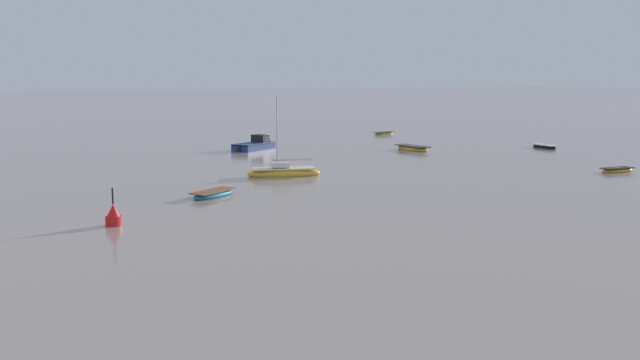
{
  "coord_description": "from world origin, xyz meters",
  "views": [
    {
      "loc": [
        -28.81,
        -13.14,
        8.19
      ],
      "look_at": [
        -3.02,
        32.68,
        0.44
      ],
      "focal_mm": 39.58,
      "sensor_mm": 36.0,
      "label": 1
    }
  ],
  "objects_px": {
    "motorboat_moored_0": "(259,146)",
    "rowboat_moored_5": "(617,170)",
    "rowboat_moored_4": "(544,147)",
    "rowboat_moored_1": "(213,194)",
    "rowboat_moored_0": "(413,148)",
    "channel_buoy": "(114,217)",
    "rowboat_moored_2": "(384,133)",
    "sailboat_moored_0": "(284,172)"
  },
  "relations": [
    {
      "from": "rowboat_moored_0",
      "to": "channel_buoy",
      "type": "xyz_separation_m",
      "value": [
        -38.7,
        -24.33,
        0.26
      ]
    },
    {
      "from": "rowboat_moored_4",
      "to": "channel_buoy",
      "type": "distance_m",
      "value": 56.7
    },
    {
      "from": "rowboat_moored_2",
      "to": "rowboat_moored_0",
      "type": "bearing_deg",
      "value": 54.56
    },
    {
      "from": "rowboat_moored_5",
      "to": "sailboat_moored_0",
      "type": "height_order",
      "value": "sailboat_moored_0"
    },
    {
      "from": "rowboat_moored_4",
      "to": "rowboat_moored_5",
      "type": "distance_m",
      "value": 20.5
    },
    {
      "from": "motorboat_moored_0",
      "to": "sailboat_moored_0",
      "type": "relative_size",
      "value": 0.96
    },
    {
      "from": "rowboat_moored_2",
      "to": "rowboat_moored_5",
      "type": "distance_m",
      "value": 42.92
    },
    {
      "from": "rowboat_moored_1",
      "to": "sailboat_moored_0",
      "type": "relative_size",
      "value": 0.59
    },
    {
      "from": "rowboat_moored_1",
      "to": "rowboat_moored_4",
      "type": "xyz_separation_m",
      "value": [
        45.26,
        12.62,
        -0.01
      ]
    },
    {
      "from": "rowboat_moored_5",
      "to": "rowboat_moored_1",
      "type": "bearing_deg",
      "value": 177.56
    },
    {
      "from": "channel_buoy",
      "to": "rowboat_moored_4",
      "type": "bearing_deg",
      "value": 19.44
    },
    {
      "from": "rowboat_moored_0",
      "to": "rowboat_moored_4",
      "type": "xyz_separation_m",
      "value": [
        14.77,
        -5.47,
        -0.05
      ]
    },
    {
      "from": "rowboat_moored_4",
      "to": "sailboat_moored_0",
      "type": "relative_size",
      "value": 0.55
    },
    {
      "from": "rowboat_moored_0",
      "to": "rowboat_moored_4",
      "type": "relative_size",
      "value": 1.29
    },
    {
      "from": "rowboat_moored_2",
      "to": "channel_buoy",
      "type": "distance_m",
      "value": 65.06
    },
    {
      "from": "motorboat_moored_0",
      "to": "channel_buoy",
      "type": "xyz_separation_m",
      "value": [
        -24.22,
        -33.9,
        0.09
      ]
    },
    {
      "from": "motorboat_moored_0",
      "to": "rowboat_moored_5",
      "type": "xyz_separation_m",
      "value": [
        19.03,
        -32.81,
        -0.22
      ]
    },
    {
      "from": "rowboat_moored_2",
      "to": "rowboat_moored_4",
      "type": "bearing_deg",
      "value": 92.6
    },
    {
      "from": "rowboat_moored_1",
      "to": "channel_buoy",
      "type": "xyz_separation_m",
      "value": [
        -8.21,
        -6.25,
        0.29
      ]
    },
    {
      "from": "rowboat_moored_1",
      "to": "channel_buoy",
      "type": "relative_size",
      "value": 1.75
    },
    {
      "from": "rowboat_moored_2",
      "to": "rowboat_moored_1",
      "type": "bearing_deg",
      "value": 33.73
    },
    {
      "from": "rowboat_moored_5",
      "to": "rowboat_moored_2",
      "type": "bearing_deg",
      "value": 89.37
    },
    {
      "from": "rowboat_moored_0",
      "to": "rowboat_moored_1",
      "type": "relative_size",
      "value": 1.21
    },
    {
      "from": "rowboat_moored_1",
      "to": "motorboat_moored_0",
      "type": "xyz_separation_m",
      "value": [
        16.01,
        27.65,
        0.2
      ]
    },
    {
      "from": "rowboat_moored_2",
      "to": "motorboat_moored_0",
      "type": "relative_size",
      "value": 0.54
    },
    {
      "from": "rowboat_moored_2",
      "to": "rowboat_moored_5",
      "type": "height_order",
      "value": "rowboat_moored_2"
    },
    {
      "from": "rowboat_moored_1",
      "to": "rowboat_moored_2",
      "type": "relative_size",
      "value": 1.13
    },
    {
      "from": "rowboat_moored_0",
      "to": "rowboat_moored_4",
      "type": "distance_m",
      "value": 15.75
    },
    {
      "from": "rowboat_moored_1",
      "to": "sailboat_moored_0",
      "type": "bearing_deg",
      "value": 7.58
    },
    {
      "from": "rowboat_moored_0",
      "to": "sailboat_moored_0",
      "type": "height_order",
      "value": "sailboat_moored_0"
    },
    {
      "from": "rowboat_moored_1",
      "to": "rowboat_moored_0",
      "type": "bearing_deg",
      "value": 0.7
    },
    {
      "from": "rowboat_moored_4",
      "to": "sailboat_moored_0",
      "type": "bearing_deg",
      "value": -74.75
    },
    {
      "from": "motorboat_moored_0",
      "to": "rowboat_moored_4",
      "type": "distance_m",
      "value": 32.88
    },
    {
      "from": "motorboat_moored_0",
      "to": "rowboat_moored_4",
      "type": "xyz_separation_m",
      "value": [
        29.25,
        -15.03,
        -0.21
      ]
    },
    {
      "from": "rowboat_moored_2",
      "to": "sailboat_moored_0",
      "type": "xyz_separation_m",
      "value": [
        -31.17,
        -30.73,
        0.15
      ]
    },
    {
      "from": "rowboat_moored_0",
      "to": "rowboat_moored_2",
      "type": "xyz_separation_m",
      "value": [
        9.46,
        19.4,
        -0.06
      ]
    },
    {
      "from": "motorboat_moored_0",
      "to": "rowboat_moored_4",
      "type": "relative_size",
      "value": 1.76
    },
    {
      "from": "rowboat_moored_0",
      "to": "channel_buoy",
      "type": "height_order",
      "value": "channel_buoy"
    },
    {
      "from": "channel_buoy",
      "to": "sailboat_moored_0",
      "type": "bearing_deg",
      "value": 37.43
    },
    {
      "from": "motorboat_moored_0",
      "to": "rowboat_moored_5",
      "type": "height_order",
      "value": "motorboat_moored_0"
    },
    {
      "from": "rowboat_moored_0",
      "to": "rowboat_moored_5",
      "type": "relative_size",
      "value": 1.43
    },
    {
      "from": "rowboat_moored_4",
      "to": "rowboat_moored_1",
      "type": "bearing_deg",
      "value": -68.3
    }
  ]
}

